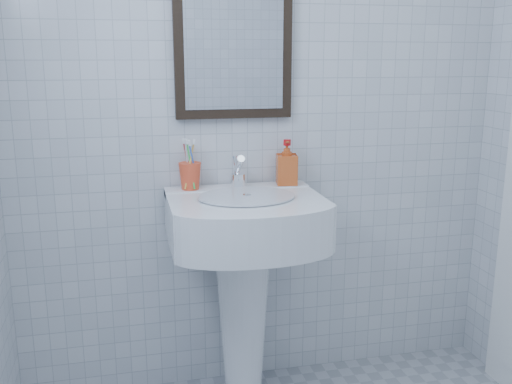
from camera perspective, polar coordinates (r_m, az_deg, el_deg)
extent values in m
cube|color=silver|center=(2.52, 0.67, 7.74)|extent=(2.20, 0.02, 2.50)
cone|color=white|center=(2.55, -1.31, -12.38)|extent=(0.24, 0.24, 0.78)
cube|color=white|center=(2.34, -1.09, -2.72)|extent=(0.62, 0.44, 0.19)
cube|color=white|center=(2.48, -1.92, 0.21)|extent=(0.62, 0.11, 0.03)
cylinder|color=silver|center=(2.28, -0.93, -0.41)|extent=(0.39, 0.39, 0.01)
cylinder|color=white|center=(2.44, -1.81, 1.14)|extent=(0.06, 0.06, 0.06)
cylinder|color=white|center=(2.41, -1.73, 2.75)|extent=(0.03, 0.12, 0.10)
cylinder|color=white|center=(2.45, -1.92, 2.37)|extent=(0.04, 0.06, 0.11)
imported|color=#B84312|center=(2.50, 3.10, 2.98)|extent=(0.10, 0.10, 0.20)
cube|color=black|center=(2.46, -2.27, 14.59)|extent=(0.50, 0.04, 0.62)
cube|color=white|center=(2.44, -2.18, 14.60)|extent=(0.42, 0.00, 0.54)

